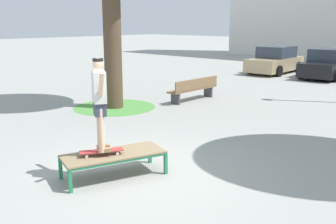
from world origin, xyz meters
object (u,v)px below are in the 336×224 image
object	(u,v)px
skater	(100,98)
car_black	(327,64)
park_bench	(194,89)
skateboard	(102,151)
car_tan	(275,61)
skate_box	(114,156)

from	to	relation	value
skater	car_black	world-z (taller)	skater
skater	park_bench	xyz separation A→B (m)	(-3.48, 6.93, -1.08)
skateboard	park_bench	xyz separation A→B (m)	(-3.48, 6.93, -0.09)
car_tan	skater	bearing A→B (deg)	-72.29
car_tan	park_bench	world-z (taller)	car_tan
skateboard	park_bench	size ratio (longest dim) A/B	0.33
car_black	skater	bearing A→B (deg)	-82.03
skater	park_bench	world-z (taller)	skater
car_black	park_bench	xyz separation A→B (m)	(-1.17, -9.51, -0.24)
car_tan	skateboard	bearing A→B (deg)	-72.30
skater	car_black	distance (m)	16.62
skate_box	car_tan	xyz separation A→B (m)	(-5.29, 16.13, 0.28)
skateboard	skater	bearing A→B (deg)	60.39
skateboard	car_tan	xyz separation A→B (m)	(-5.22, 16.35, 0.15)
car_black	park_bench	size ratio (longest dim) A/B	1.80
skate_box	skater	distance (m)	1.14
skateboard	car_black	world-z (taller)	car_black
skater	park_bench	size ratio (longest dim) A/B	0.70
skateboard	park_bench	bearing A→B (deg)	116.62
park_bench	car_tan	bearing A→B (deg)	100.49
park_bench	skateboard	bearing A→B (deg)	-63.38
car_black	skateboard	bearing A→B (deg)	-82.03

